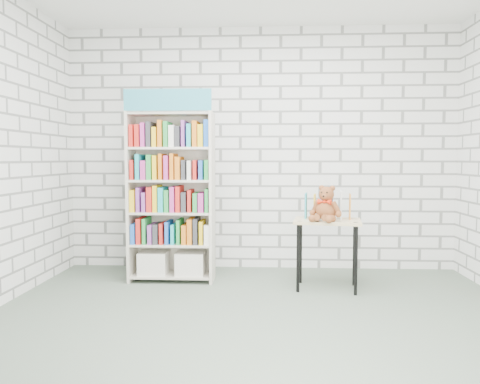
{
  "coord_description": "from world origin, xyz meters",
  "views": [
    {
      "loc": [
        0.05,
        -3.48,
        1.29
      ],
      "look_at": [
        -0.18,
        0.95,
        0.97
      ],
      "focal_mm": 35.0,
      "sensor_mm": 36.0,
      "label": 1
    }
  ],
  "objects": [
    {
      "name": "teddy_bear",
      "position": [
        0.64,
        1.02,
        0.83
      ],
      "size": [
        0.33,
        0.31,
        0.34
      ],
      "color": "brown",
      "rests_on": "display_table"
    },
    {
      "name": "bookshelf",
      "position": [
        -0.92,
        1.36,
        0.9
      ],
      "size": [
        0.88,
        0.34,
        1.98
      ],
      "color": "beige",
      "rests_on": "ground"
    },
    {
      "name": "table_books",
      "position": [
        0.69,
        1.22,
        0.82
      ],
      "size": [
        0.47,
        0.26,
        0.27
      ],
      "color": "teal",
      "rests_on": "display_table"
    },
    {
      "name": "display_table",
      "position": [
        0.67,
        1.12,
        0.59
      ],
      "size": [
        0.7,
        0.53,
        0.69
      ],
      "color": "tan",
      "rests_on": "ground"
    },
    {
      "name": "ground",
      "position": [
        0.0,
        0.0,
        0.0
      ],
      "size": [
        4.5,
        4.5,
        0.0
      ],
      "primitive_type": "plane",
      "color": "#4F5D4E",
      "rests_on": "ground"
    },
    {
      "name": "room_shell",
      "position": [
        0.0,
        0.0,
        1.78
      ],
      "size": [
        4.52,
        4.02,
        2.81
      ],
      "color": "silver",
      "rests_on": "ground"
    }
  ]
}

